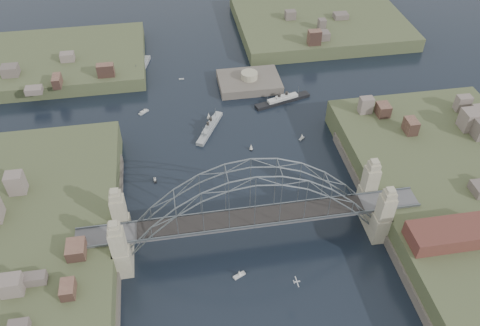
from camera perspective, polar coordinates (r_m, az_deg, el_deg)
name	(u,v)px	position (r m, az deg, el deg)	size (l,w,h in m)	color
ground	(252,239)	(124.10, 1.38, -8.96)	(500.00, 500.00, 0.00)	black
bridge	(252,206)	(114.79, 1.48, -5.08)	(84.00, 13.80, 24.60)	#535356
shore_west	(14,265)	(128.50, -25.13, -10.83)	(50.50, 90.00, 12.00)	#414A2B
shore_east	(464,206)	(141.81, 24.89, -4.68)	(50.50, 90.00, 12.00)	#414A2B
headland_nw	(66,65)	(200.43, -19.86, 10.86)	(60.00, 45.00, 9.00)	#414A2B
headland_ne	(319,26)	(219.70, 9.32, 15.68)	(70.00, 55.00, 9.50)	#414A2B
fort_island	(249,86)	(177.78, 1.09, 9.06)	(22.00, 16.00, 9.40)	#514A41
wharf_shed	(451,234)	(122.24, 23.67, -7.67)	(20.00, 8.00, 4.00)	#592D26
finger_pier	(448,313)	(120.45, 23.40, -15.91)	(4.00, 22.00, 1.40)	#535356
naval_cruiser_near	(210,128)	(156.08, -3.60, 4.17)	(10.34, 16.61, 5.27)	#94999C
naval_cruiser_far	(141,68)	(189.43, -11.58, 10.89)	(7.34, 18.27, 6.17)	#94999C
ocean_liner	(283,100)	(169.06, 5.04, 7.41)	(20.36, 8.23, 5.00)	black
aeroplane	(296,282)	(108.84, 6.66, -13.77)	(1.50, 2.84, 0.41)	#B1B5B9
small_boat_a	(155,180)	(140.32, -10.01, -2.01)	(0.90, 2.27, 1.43)	#BABAB6
small_boat_b	(251,147)	(148.00, 1.31, 1.90)	(1.05, 1.58, 2.38)	#BABAB6
small_boat_c	(239,274)	(116.77, -0.08, -12.98)	(3.26, 2.24, 2.38)	#BABAB6
small_boat_d	(302,137)	(153.24, 7.31, 3.08)	(2.18, 1.98, 2.38)	#BABAB6
small_boat_e	(144,112)	(166.75, -11.32, 5.92)	(3.66, 3.43, 1.43)	#BABAB6
small_boat_f	(209,116)	(161.01, -3.73, 5.61)	(1.50, 1.59, 2.38)	#BABAB6
small_boat_h	(181,79)	(182.13, -6.93, 9.81)	(1.89, 0.79, 0.45)	#BABAB6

